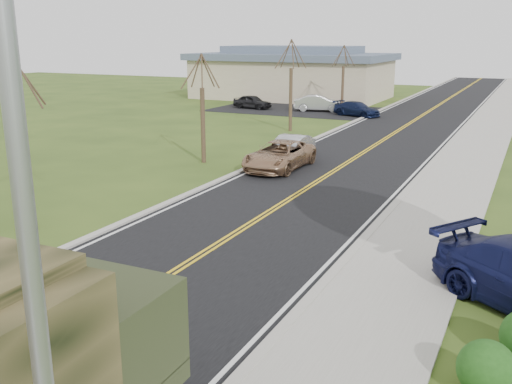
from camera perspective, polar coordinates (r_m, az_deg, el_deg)
The scene contains 15 objects.
road at distance 45.09m, azimuth 14.73°, elevation 6.39°, with size 8.00×120.00×0.01m, color black.
curb_right at distance 44.46m, azimuth 19.99°, elevation 5.94°, with size 0.30×120.00×0.12m, color #9E998E.
sidewalk_right at distance 44.32m, azimuth 22.24°, elevation 5.68°, with size 3.20×120.00×0.10m, color #9E998E.
curb_left at distance 46.07m, azimuth 9.65°, elevation 6.91°, with size 0.30×120.00×0.10m, color #9E998E.
street_light at distance 5.45m, azimuth -22.17°, elevation -8.06°, with size 1.65×0.22×8.00m.
bare_tree_a at distance 21.27m, azimuth -22.42°, elevation 3.57°, with size 1.93×2.26×6.08m.
bare_tree_b at distance 30.46m, azimuth -5.35°, elevation 7.53°, with size 1.83×2.14×5.73m.
bare_tree_c at distance 41.08m, azimuth 3.49°, elevation 9.94°, with size 2.04×2.39×6.42m.
bare_tree_d at distance 52.34m, azimuth 8.67°, elevation 10.67°, with size 1.88×2.20×5.91m.
commercial_building at distance 64.76m, azimuth 3.69°, elevation 11.75°, with size 25.50×21.50×5.65m.
suv_champagne at distance 29.08m, azimuth 2.35°, elevation 3.68°, with size 2.34×5.08×1.41m, color #9E7859.
sedan_silver at distance 31.09m, azimuth 3.42°, elevation 4.37°, with size 1.43×4.11×1.35m, color #B6B7BB.
lot_car_dark at distance 54.63m, azimuth -0.37°, elevation 9.01°, with size 1.52×3.77×1.28m, color black.
lot_car_silver at distance 52.90m, azimuth 6.31°, elevation 8.82°, with size 1.56×4.48×1.48m, color silver.
lot_car_navy at distance 50.00m, azimuth 10.06°, elevation 8.18°, with size 1.72×4.23×1.23m, color #0D1532.
Camera 1 is at (8.76, -3.75, 6.47)m, focal length 40.00 mm.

